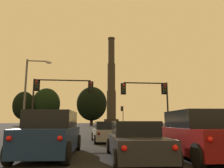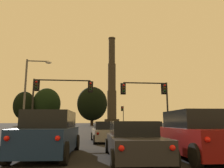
% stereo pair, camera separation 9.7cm
% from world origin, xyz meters
% --- Properties ---
extents(hatchback_center_lane_front, '(2.03, 4.16, 1.44)m').
position_xyz_m(hatchback_center_lane_front, '(-0.24, 15.25, 0.66)').
color(hatchback_center_lane_front, gray).
rests_on(hatchback_center_lane_front, ground_plane).
extents(suv_left_lane_second, '(2.33, 4.99, 1.86)m').
position_xyz_m(suv_left_lane_second, '(-3.04, 9.00, 0.90)').
color(suv_left_lane_second, navy).
rests_on(suv_left_lane_second, ground_plane).
extents(sedan_center_lane_second, '(2.13, 4.76, 1.43)m').
position_xyz_m(sedan_center_lane_second, '(0.29, 7.87, 0.67)').
color(sedan_center_lane_second, '#232328').
rests_on(sedan_center_lane_second, ground_plane).
extents(suv_right_lane_second, '(2.29, 4.97, 1.86)m').
position_xyz_m(suv_right_lane_second, '(2.88, 7.92, 0.90)').
color(suv_right_lane_second, maroon).
rests_on(suv_right_lane_second, ground_plane).
extents(hatchback_right_lane_front, '(2.07, 4.17, 1.44)m').
position_xyz_m(hatchback_right_lane_front, '(2.92, 15.56, 0.66)').
color(hatchback_right_lane_front, black).
rests_on(hatchback_right_lane_front, ground_plane).
extents(traffic_light_overhead_right, '(5.27, 0.50, 5.67)m').
position_xyz_m(traffic_light_overhead_right, '(5.25, 22.14, 4.33)').
color(traffic_light_overhead_right, black).
rests_on(traffic_light_overhead_right, ground_plane).
extents(traffic_light_far_right, '(0.78, 0.50, 5.53)m').
position_xyz_m(traffic_light_far_right, '(7.32, 56.13, 3.64)').
color(traffic_light_far_right, black).
rests_on(traffic_light_far_right, ground_plane).
extents(traffic_light_overhead_left, '(6.47, 0.50, 5.93)m').
position_xyz_m(traffic_light_overhead_left, '(-5.18, 22.83, 4.57)').
color(traffic_light_overhead_left, black).
rests_on(traffic_light_overhead_left, ground_plane).
extents(street_lamp, '(2.63, 0.36, 7.91)m').
position_xyz_m(street_lamp, '(-7.63, 22.39, 4.85)').
color(street_lamp, '#56565B').
rests_on(street_lamp, ground_plane).
extents(smokestack, '(7.92, 7.92, 48.59)m').
position_xyz_m(smokestack, '(10.66, 116.64, 19.07)').
color(smokestack, '#2B2722').
rests_on(smokestack, ground_plane).
extents(treeline_far_left, '(11.39, 10.25, 15.38)m').
position_xyz_m(treeline_far_left, '(-19.12, 92.44, 8.76)').
color(treeline_far_left, black).
rests_on(treeline_far_left, ground_plane).
extents(treeline_far_right, '(8.51, 7.66, 13.48)m').
position_xyz_m(treeline_far_right, '(-27.24, 89.55, 7.87)').
color(treeline_far_right, black).
rests_on(treeline_far_right, ground_plane).
extents(treeline_center_right, '(11.97, 10.78, 15.40)m').
position_xyz_m(treeline_center_right, '(-0.29, 86.76, 8.64)').
color(treeline_center_right, black).
rests_on(treeline_center_right, ground_plane).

